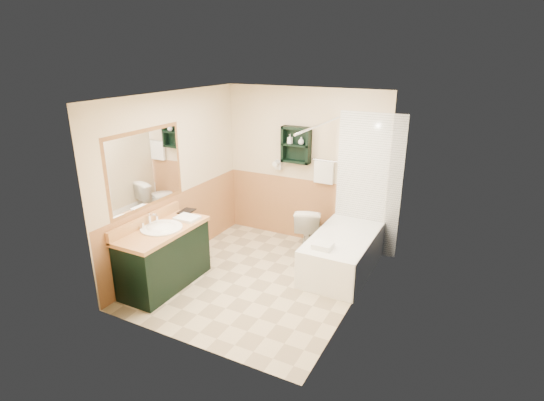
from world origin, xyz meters
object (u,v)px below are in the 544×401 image
at_px(soap_bottle_b, 301,142).
at_px(wall_shelf, 296,145).
at_px(vanity_book, 181,203).
at_px(hair_dryer, 279,165).
at_px(vanity, 164,257).
at_px(bathtub, 343,253).
at_px(toilet, 308,228).
at_px(soap_bottle_a, 290,141).

bearing_deg(soap_bottle_b, wall_shelf, 176.67).
distance_m(vanity_book, soap_bottle_b, 1.99).
xyz_separation_m(hair_dryer, vanity, (-0.59, -2.10, -0.80)).
relative_size(vanity_book, soap_bottle_b, 2.06).
xyz_separation_m(hair_dryer, soap_bottle_b, (0.39, -0.03, 0.41)).
bearing_deg(vanity_book, hair_dryer, 58.54).
bearing_deg(wall_shelf, vanity, -113.37).
xyz_separation_m(bathtub, toilet, (-0.69, 0.42, 0.08)).
height_order(wall_shelf, hair_dryer, wall_shelf).
distance_m(toilet, soap_bottle_a, 1.35).
height_order(soap_bottle_a, soap_bottle_b, soap_bottle_b).
bearing_deg(soap_bottle_b, vanity, -115.40).
distance_m(bathtub, soap_bottle_b, 1.76).
xyz_separation_m(toilet, soap_bottle_a, (-0.43, 0.22, 1.26)).
xyz_separation_m(hair_dryer, toilet, (0.64, -0.25, -0.86)).
bearing_deg(soap_bottle_a, soap_bottle_b, 0.00).
bearing_deg(vanity_book, toilet, 37.16).
xyz_separation_m(wall_shelf, bathtub, (1.03, -0.65, -1.29)).
bearing_deg(vanity_book, bathtub, 17.12).
xyz_separation_m(wall_shelf, soap_bottle_a, (-0.10, -0.01, 0.05)).
xyz_separation_m(hair_dryer, bathtub, (1.33, -0.67, -0.94)).
bearing_deg(vanity, soap_bottle_b, 64.60).
height_order(bathtub, soap_bottle_a, soap_bottle_a).
height_order(vanity_book, soap_bottle_a, soap_bottle_a).
bearing_deg(hair_dryer, soap_bottle_b, -4.44).
relative_size(vanity, bathtub, 0.83).
xyz_separation_m(toilet, vanity_book, (-1.40, -1.25, 0.57)).
height_order(toilet, vanity_book, vanity_book).
relative_size(hair_dryer, bathtub, 0.16).
height_order(vanity, soap_bottle_a, soap_bottle_a).
bearing_deg(vanity_book, soap_bottle_b, 47.48).
relative_size(hair_dryer, soap_bottle_b, 2.09).
distance_m(bathtub, toilet, 0.81).
bearing_deg(vanity_book, soap_bottle_a, 52.24).
xyz_separation_m(soap_bottle_a, soap_bottle_b, (0.18, 0.00, 0.01)).
height_order(wall_shelf, soap_bottle_a, wall_shelf).
relative_size(hair_dryer, soap_bottle_a, 1.74).
relative_size(vanity, soap_bottle_a, 9.07).
xyz_separation_m(wall_shelf, toilet, (0.34, -0.23, -1.21)).
distance_m(vanity, soap_bottle_a, 2.52).
bearing_deg(soap_bottle_b, soap_bottle_a, 180.00).
bearing_deg(soap_bottle_a, vanity_book, -123.14).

